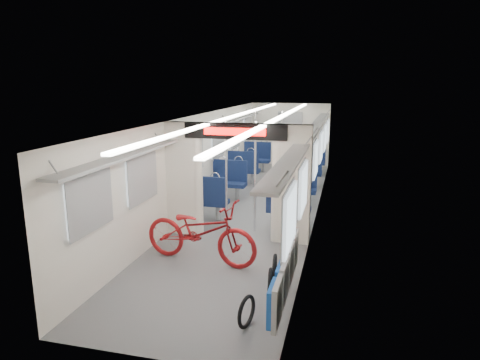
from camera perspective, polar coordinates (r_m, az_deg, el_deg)
The scene contains 14 objects.
carriage at distance 9.97m, azimuth 2.00°, elevation 3.93°, with size 12.00×12.02×2.31m.
bicycle at distance 7.44m, azimuth -5.32°, elevation -6.85°, with size 0.73×2.10×1.10m, color maroon.
flip_bench at distance 5.85m, azimuth 6.05°, elevation -12.23°, with size 0.12×2.12×0.54m.
bike_hoop_a at distance 5.68m, azimuth 0.88°, elevation -17.37°, with size 0.44×0.44×0.05m, color black.
bike_hoop_b at distance 6.25m, azimuth 4.05°, elevation -14.05°, with size 0.51×0.51×0.05m, color black.
bike_hoop_c at distance 6.73m, azimuth 4.64°, elevation -12.04°, with size 0.50×0.50×0.05m, color black.
seat_bay_near_left at distance 10.53m, azimuth -2.85°, elevation -0.80°, with size 0.94×2.21×1.14m.
seat_bay_near_right at distance 10.00m, azimuth 7.18°, elevation -1.71°, with size 0.92×2.12×1.11m.
seat_bay_far_left at distance 13.96m, azimuth 1.45°, elevation 2.63°, with size 0.94×2.22×1.14m.
seat_bay_far_right at distance 13.78m, azimuth 9.16°, elevation 2.33°, with size 0.94×2.20×1.14m.
stanchion_near_left at distance 9.02m, azimuth -1.82°, elevation 0.70°, with size 0.04×0.04×2.30m, color silver.
stanchion_near_right at distance 8.73m, azimuth 2.01°, elevation 0.29°, with size 0.04×0.04×2.30m, color silver.
stanchion_far_left at distance 12.00m, azimuth 2.06°, elevation 3.78°, with size 0.04×0.04×2.30m, color silver.
stanchion_far_right at distance 11.71m, azimuth 5.48°, elevation 3.49°, with size 0.04×0.04×2.30m, color silver.
Camera 1 is at (2.04, -9.90, 3.06)m, focal length 32.00 mm.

